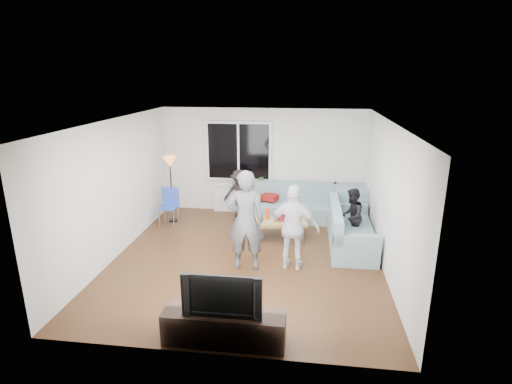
# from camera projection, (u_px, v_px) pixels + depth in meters

# --- Properties ---
(floor) EXTENTS (5.00, 5.50, 0.04)m
(floor) POSITION_uv_depth(u_px,v_px,m) (247.00, 259.00, 7.67)
(floor) COLOR #56351C
(floor) RESTS_ON ground
(ceiling) EXTENTS (5.00, 5.50, 0.04)m
(ceiling) POSITION_uv_depth(u_px,v_px,m) (246.00, 120.00, 6.92)
(ceiling) COLOR white
(ceiling) RESTS_ON ground
(wall_back) EXTENTS (5.00, 0.04, 2.60)m
(wall_back) POSITION_uv_depth(u_px,v_px,m) (263.00, 161.00, 9.93)
(wall_back) COLOR silver
(wall_back) RESTS_ON ground
(wall_front) EXTENTS (5.00, 0.04, 2.60)m
(wall_front) POSITION_uv_depth(u_px,v_px,m) (210.00, 261.00, 4.66)
(wall_front) COLOR silver
(wall_front) RESTS_ON ground
(wall_left) EXTENTS (0.04, 5.50, 2.60)m
(wall_left) POSITION_uv_depth(u_px,v_px,m) (115.00, 188.00, 7.60)
(wall_left) COLOR silver
(wall_left) RESTS_ON ground
(wall_right) EXTENTS (0.04, 5.50, 2.60)m
(wall_right) POSITION_uv_depth(u_px,v_px,m) (389.00, 199.00, 6.98)
(wall_right) COLOR silver
(wall_right) RESTS_ON ground
(window_frame) EXTENTS (1.62, 0.06, 1.47)m
(window_frame) POSITION_uv_depth(u_px,v_px,m) (239.00, 151.00, 9.85)
(window_frame) COLOR white
(window_frame) RESTS_ON wall_back
(window_glass) EXTENTS (1.50, 0.02, 1.35)m
(window_glass) POSITION_uv_depth(u_px,v_px,m) (238.00, 152.00, 9.81)
(window_glass) COLOR black
(window_glass) RESTS_ON window_frame
(window_mullion) EXTENTS (0.05, 0.03, 1.35)m
(window_mullion) POSITION_uv_depth(u_px,v_px,m) (238.00, 152.00, 9.80)
(window_mullion) COLOR white
(window_mullion) RESTS_ON window_frame
(radiator) EXTENTS (1.30, 0.12, 0.62)m
(radiator) POSITION_uv_depth(u_px,v_px,m) (239.00, 200.00, 10.17)
(radiator) COLOR silver
(radiator) RESTS_ON floor
(potted_plant) EXTENTS (0.19, 0.16, 0.34)m
(potted_plant) POSITION_uv_depth(u_px,v_px,m) (260.00, 183.00, 9.94)
(potted_plant) COLOR #2F5B24
(potted_plant) RESTS_ON radiator
(vase) EXTENTS (0.16, 0.16, 0.16)m
(vase) POSITION_uv_depth(u_px,v_px,m) (231.00, 185.00, 10.05)
(vase) COLOR silver
(vase) RESTS_ON radiator
(sofa_back_section) EXTENTS (2.30, 0.85, 0.85)m
(sofa_back_section) POSITION_uv_depth(u_px,v_px,m) (288.00, 202.00, 9.62)
(sofa_back_section) COLOR gray
(sofa_back_section) RESTS_ON floor
(sofa_right_section) EXTENTS (2.00, 0.85, 0.85)m
(sofa_right_section) POSITION_uv_depth(u_px,v_px,m) (352.00, 227.00, 8.08)
(sofa_right_section) COLOR gray
(sofa_right_section) RESTS_ON floor
(sofa_corner) EXTENTS (0.85, 0.85, 0.85)m
(sofa_corner) POSITION_uv_depth(u_px,v_px,m) (352.00, 205.00, 9.44)
(sofa_corner) COLOR gray
(sofa_corner) RESTS_ON floor
(cushion_yellow) EXTENTS (0.42, 0.37, 0.14)m
(cushion_yellow) POSITION_uv_depth(u_px,v_px,m) (252.00, 198.00, 9.68)
(cushion_yellow) COLOR gold
(cushion_yellow) RESTS_ON sofa_back_section
(cushion_red) EXTENTS (0.44, 0.40, 0.13)m
(cushion_red) POSITION_uv_depth(u_px,v_px,m) (270.00, 197.00, 9.71)
(cushion_red) COLOR maroon
(cushion_red) RESTS_ON sofa_back_section
(coffee_table) EXTENTS (1.19, 0.78, 0.40)m
(coffee_table) POSITION_uv_depth(u_px,v_px,m) (280.00, 229.00, 8.54)
(coffee_table) COLOR #A78851
(coffee_table) RESTS_ON floor
(pitcher) EXTENTS (0.17, 0.17, 0.17)m
(pitcher) POSITION_uv_depth(u_px,v_px,m) (281.00, 217.00, 8.46)
(pitcher) COLOR maroon
(pitcher) RESTS_ON coffee_table
(side_chair) EXTENTS (0.40, 0.40, 0.86)m
(side_chair) POSITION_uv_depth(u_px,v_px,m) (168.00, 208.00, 9.21)
(side_chair) COLOR #2A49B8
(side_chair) RESTS_ON floor
(floor_lamp) EXTENTS (0.32, 0.32, 1.56)m
(floor_lamp) POSITION_uv_depth(u_px,v_px,m) (171.00, 190.00, 9.37)
(floor_lamp) COLOR orange
(floor_lamp) RESTS_ON floor
(player_left) EXTENTS (0.71, 0.51, 1.82)m
(player_left) POSITION_uv_depth(u_px,v_px,m) (246.00, 220.00, 7.05)
(player_left) COLOR #525257
(player_left) RESTS_ON floor
(player_right) EXTENTS (0.96, 0.53, 1.56)m
(player_right) POSITION_uv_depth(u_px,v_px,m) (294.00, 228.00, 7.07)
(player_right) COLOR silver
(player_right) RESTS_ON floor
(spectator_right) EXTENTS (0.57, 0.66, 1.18)m
(spectator_right) POSITION_uv_depth(u_px,v_px,m) (351.00, 216.00, 8.19)
(spectator_right) COLOR black
(spectator_right) RESTS_ON floor
(spectator_back) EXTENTS (0.80, 0.51, 1.17)m
(spectator_back) POSITION_uv_depth(u_px,v_px,m) (239.00, 193.00, 9.75)
(spectator_back) COLOR black
(spectator_back) RESTS_ON floor
(tv_console) EXTENTS (1.60, 0.40, 0.44)m
(tv_console) POSITION_uv_depth(u_px,v_px,m) (224.00, 328.00, 5.22)
(tv_console) COLOR #2E1F17
(tv_console) RESTS_ON floor
(television) EXTENTS (1.02, 0.13, 0.59)m
(television) POSITION_uv_depth(u_px,v_px,m) (223.00, 293.00, 5.07)
(television) COLOR black
(television) RESTS_ON tv_console
(bottle_d) EXTENTS (0.07, 0.07, 0.26)m
(bottle_d) POSITION_uv_depth(u_px,v_px,m) (289.00, 217.00, 8.32)
(bottle_d) COLOR orange
(bottle_d) RESTS_ON coffee_table
(bottle_e) EXTENTS (0.07, 0.07, 0.18)m
(bottle_e) POSITION_uv_depth(u_px,v_px,m) (298.00, 216.00, 8.50)
(bottle_e) COLOR black
(bottle_e) RESTS_ON coffee_table
(bottle_b) EXTENTS (0.08, 0.08, 0.23)m
(bottle_b) POSITION_uv_depth(u_px,v_px,m) (275.00, 217.00, 8.39)
(bottle_b) COLOR #3D8E19
(bottle_b) RESTS_ON coffee_table
(bottle_c) EXTENTS (0.07, 0.07, 0.22)m
(bottle_c) POSITION_uv_depth(u_px,v_px,m) (282.00, 214.00, 8.57)
(bottle_c) COLOR black
(bottle_c) RESTS_ON coffee_table
(bottle_a) EXTENTS (0.07, 0.07, 0.23)m
(bottle_a) POSITION_uv_depth(u_px,v_px,m) (267.00, 214.00, 8.55)
(bottle_a) COLOR #E8430D
(bottle_a) RESTS_ON coffee_table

